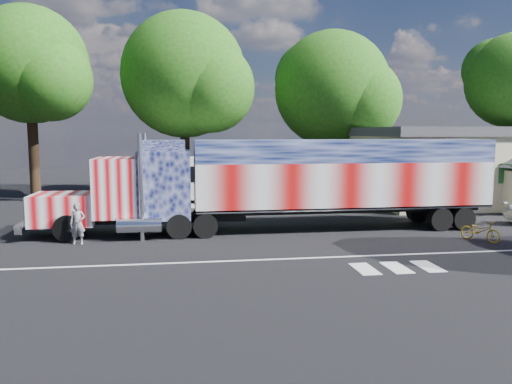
{
  "coord_description": "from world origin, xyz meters",
  "views": [
    {
      "loc": [
        -3.58,
        -21.43,
        4.86
      ],
      "look_at": [
        0.0,
        3.0,
        1.9
      ],
      "focal_mm": 35.0,
      "sensor_mm": 36.0,
      "label": 1
    }
  ],
  "objects": [
    {
      "name": "tree_ne_a",
      "position": [
        8.46,
        17.65,
        8.24
      ],
      "size": [
        9.65,
        9.19,
        12.89
      ],
      "color": "black",
      "rests_on": "ground"
    },
    {
      "name": "tree_n_mid",
      "position": [
        -3.25,
        17.24,
        9.08
      ],
      "size": [
        9.88,
        9.41,
        13.85
      ],
      "color": "black",
      "rests_on": "ground"
    },
    {
      "name": "coach_bus",
      "position": [
        -2.25,
        11.78,
        1.66
      ],
      "size": [
        11.01,
        2.56,
        3.2
      ],
      "color": "white",
      "rests_on": "ground"
    },
    {
      "name": "tree_nw_a",
      "position": [
        -13.84,
        15.58,
        9.43
      ],
      "size": [
        8.47,
        8.07,
        13.53
      ],
      "color": "black",
      "rests_on": "ground"
    },
    {
      "name": "woman",
      "position": [
        -8.18,
        0.86,
        0.91
      ],
      "size": [
        0.67,
        0.44,
        1.82
      ],
      "primitive_type": "imported",
      "rotation": [
        0.0,
        0.0,
        0.02
      ],
      "color": "slate",
      "rests_on": "ground"
    },
    {
      "name": "lane_markings",
      "position": [
        1.71,
        -3.77,
        0.01
      ],
      "size": [
        30.0,
        2.67,
        0.01
      ],
      "color": "silver",
      "rests_on": "ground"
    },
    {
      "name": "bicycle",
      "position": [
        9.57,
        -1.14,
        0.48
      ],
      "size": [
        1.5,
        1.87,
        0.95
      ],
      "primitive_type": "imported",
      "rotation": [
        0.0,
        0.0,
        0.56
      ],
      "color": "gold",
      "rests_on": "ground"
    },
    {
      "name": "ground",
      "position": [
        0.0,
        0.0,
        0.0
      ],
      "size": [
        100.0,
        100.0,
        0.0
      ],
      "primitive_type": "plane",
      "color": "black"
    },
    {
      "name": "semi_truck",
      "position": [
        1.5,
        2.61,
        2.48
      ],
      "size": [
        22.64,
        3.58,
        4.83
      ],
      "color": "black",
      "rests_on": "ground"
    }
  ]
}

